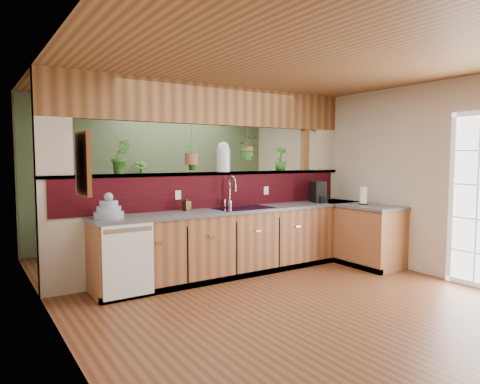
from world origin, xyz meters
TOP-DOWN VIEW (x-y plane):
  - ground at (0.00, 0.00)m, footprint 4.60×7.00m
  - ceiling at (0.00, 0.00)m, footprint 4.60×7.00m
  - wall_back at (0.00, 3.50)m, footprint 4.60×0.02m
  - wall_left at (-2.30, 0.00)m, footprint 0.02×7.00m
  - wall_right at (2.30, 0.00)m, footprint 0.02×7.00m
  - pass_through_partition at (0.03, 1.35)m, footprint 4.60×0.21m
  - pass_through_ledge at (0.00, 1.35)m, footprint 4.60×0.21m
  - header_beam at (0.00, 1.35)m, footprint 4.60×0.15m
  - sage_backwall at (0.00, 3.48)m, footprint 4.55×0.02m
  - countertop at (0.84, 0.87)m, footprint 4.14×1.52m
  - dishwasher at (-1.48, 0.66)m, footprint 0.58×0.03m
  - navy_sink at (0.25, 0.98)m, footprint 0.82×0.50m
  - framed_print at (-2.27, -0.80)m, footprint 0.04×0.35m
  - faucet at (0.15, 1.13)m, footprint 0.19×0.19m
  - dish_stack at (-1.59, 0.99)m, footprint 0.34×0.34m
  - soap_dispenser at (-0.54, 1.12)m, footprint 0.10×0.10m
  - coffee_maker at (1.65, 0.97)m, footprint 0.17×0.29m
  - paper_towel at (1.99, 0.37)m, footprint 0.13×0.13m
  - glass_jar at (0.16, 1.35)m, footprint 0.19×0.19m
  - ledge_plant_left at (-1.32, 1.35)m, footprint 0.26×0.22m
  - ledge_plant_right at (1.20, 1.35)m, footprint 0.24×0.24m
  - hanging_plant_a at (-0.35, 1.35)m, footprint 0.23×0.18m
  - hanging_plant_b at (0.57, 1.35)m, footprint 0.39×0.37m
  - shelving_console at (-0.78, 3.25)m, footprint 1.63×0.71m
  - shelf_plant_a at (-1.36, 3.25)m, footprint 0.25×0.18m
  - shelf_plant_b at (-0.39, 3.25)m, footprint 0.34×0.34m
  - floor_plant at (0.74, 2.52)m, footprint 0.71×0.63m

SIDE VIEW (x-z plane):
  - ground at x=0.00m, z-range -0.01..0.01m
  - floor_plant at x=0.74m, z-range 0.00..0.74m
  - countertop at x=0.84m, z-range 0.00..0.90m
  - dishwasher at x=-1.48m, z-range 0.05..0.87m
  - shelving_console at x=-0.78m, z-range -0.03..1.03m
  - navy_sink at x=0.25m, z-range 0.73..0.91m
  - dish_stack at x=-1.59m, z-range 0.84..1.14m
  - soap_dispenser at x=-0.54m, z-range 0.90..1.09m
  - paper_towel at x=1.99m, z-range 0.89..1.17m
  - coffee_maker at x=1.65m, z-range 0.89..1.21m
  - faucet at x=0.15m, z-range 0.92..1.36m
  - pass_through_partition at x=0.03m, z-range -0.11..2.49m
  - shelf_plant_a at x=-1.36m, z-range 1.03..1.47m
  - shelf_plant_b at x=-0.39m, z-range 1.03..1.54m
  - wall_back at x=0.00m, z-range 0.00..2.60m
  - wall_left at x=-2.30m, z-range 0.00..2.60m
  - wall_right at x=2.30m, z-range 0.00..2.60m
  - sage_backwall at x=0.00m, z-range 0.02..2.58m
  - pass_through_ledge at x=0.00m, z-range 1.35..1.39m
  - framed_print at x=-2.27m, z-range 1.32..1.78m
  - ledge_plant_right at x=1.20m, z-range 1.39..1.76m
  - glass_jar at x=0.16m, z-range 1.39..1.82m
  - ledge_plant_left at x=-1.32m, z-range 1.39..1.82m
  - hanging_plant_a at x=-0.35m, z-range 1.46..2.01m
  - hanging_plant_b at x=0.57m, z-range 1.65..2.10m
  - header_beam at x=0.00m, z-range 2.05..2.60m
  - ceiling at x=0.00m, z-range 2.60..2.60m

